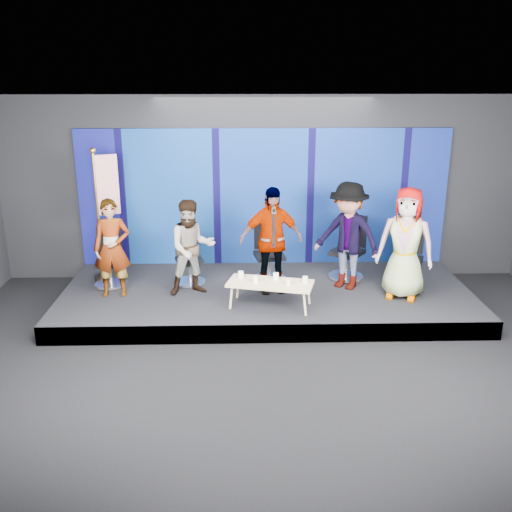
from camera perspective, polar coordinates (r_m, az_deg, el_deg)
The scene contains 21 objects.
ground at distance 7.79m, azimuth 1.90°, elevation -12.03°, with size 10.00×10.00×0.00m, color black.
room_walls at distance 6.90m, azimuth 2.11°, elevation 5.72°, with size 10.02×8.02×3.51m.
riser at distance 9.97m, azimuth 1.07°, elevation -4.08°, with size 7.00×3.00×0.30m, color black.
backdrop at distance 10.93m, azimuth 0.77°, elevation 5.87°, with size 7.00×0.08×2.60m, color #0E085E.
chair_a at distance 10.29m, azimuth -14.39°, elevation -1.07°, with size 0.62×0.62×1.01m.
panelist_a at distance 9.67m, azimuth -14.19°, elevation 0.76°, with size 0.60×0.39×1.64m, color black.
chair_b at distance 10.14m, azimuth -6.68°, elevation -0.94°, with size 0.69×0.69×1.00m.
panelist_b at distance 9.51m, azimuth -6.44°, elevation 0.84°, with size 0.79×0.61×1.62m, color black.
chair_c at distance 10.19m, azimuth 1.28°, elevation -0.48°, with size 0.72×0.72×1.12m.
panelist_c at distance 9.55m, azimuth 1.50°, elevation 1.62°, with size 1.06×0.44×1.81m, color black.
chair_d at distance 10.46m, azimuth 9.18°, elevation -0.17°, with size 0.90×0.90×1.14m.
panelist_d at distance 9.82m, azimuth 9.16°, elevation 1.98°, with size 1.20×0.69×1.85m, color black.
chair_e at distance 10.23m, azimuth 14.81°, elevation -0.96°, with size 0.84×0.84×1.14m.
panelist_e at distance 9.59m, azimuth 14.73°, elevation 1.22°, with size 0.91×0.59×1.85m, color black.
coffee_table at distance 9.05m, azimuth 1.44°, elevation -2.84°, with size 1.44×0.88×0.41m.
mug_a at distance 9.21m, azimuth -1.52°, elevation -1.87°, with size 0.09×0.09×0.11m, color white.
mug_b at distance 9.00m, azimuth -0.05°, elevation -2.36°, with size 0.09×0.09×0.10m, color white.
mug_c at distance 9.14m, azimuth 2.00°, elevation -2.04°, with size 0.09×0.09×0.11m, color white.
mug_d at distance 8.92m, azimuth 3.26°, elevation -2.66°, with size 0.07×0.07×0.09m, color white.
mug_e at distance 9.03m, azimuth 4.94°, elevation -2.37°, with size 0.08×0.08×0.10m, color white.
flag_stand at distance 10.32m, azimuth -14.87°, elevation 4.30°, with size 0.53×0.32×2.38m.
Camera 1 is at (-0.44, -6.73, 3.89)m, focal length 40.00 mm.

